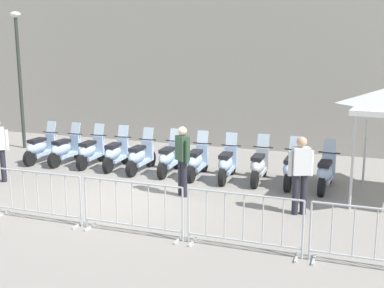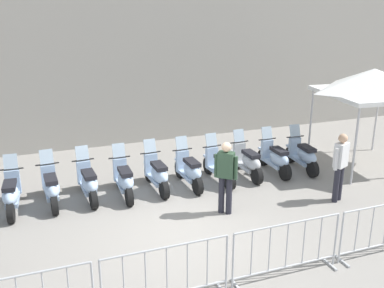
{
  "view_description": "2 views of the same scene",
  "coord_description": "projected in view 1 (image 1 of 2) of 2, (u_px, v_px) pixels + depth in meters",
  "views": [
    {
      "loc": [
        6.26,
        -9.31,
        3.59
      ],
      "look_at": [
        0.43,
        2.51,
        0.92
      ],
      "focal_mm": 44.73,
      "sensor_mm": 36.0,
      "label": 1
    },
    {
      "loc": [
        -1.99,
        -8.07,
        4.71
      ],
      "look_at": [
        0.61,
        2.12,
        1.29
      ],
      "focal_mm": 41.12,
      "sensor_mm": 36.0,
      "label": 2
    }
  ],
  "objects": [
    {
      "name": "barrier_segment_4",
      "position": [
        243.0,
        223.0,
        8.52
      ],
      "size": [
        2.12,
        0.65,
        1.07
      ],
      "color": "#B2B5B7",
      "rests_on": "ground"
    },
    {
      "name": "motorcycle_1",
      "position": [
        65.0,
        150.0,
        14.92
      ],
      "size": [
        0.56,
        1.72,
        1.24
      ],
      "color": "black",
      "rests_on": "ground"
    },
    {
      "name": "barrier_segment_3",
      "position": [
        132.0,
        208.0,
        9.27
      ],
      "size": [
        2.12,
        0.65,
        1.07
      ],
      "color": "#B2B5B7",
      "rests_on": "ground"
    },
    {
      "name": "motorcycle_3",
      "position": [
        116.0,
        154.0,
        14.37
      ],
      "size": [
        0.65,
        1.72,
        1.24
      ],
      "color": "black",
      "rests_on": "ground"
    },
    {
      "name": "officer_near_row_end",
      "position": [
        182.0,
        157.0,
        11.6
      ],
      "size": [
        0.47,
        0.38,
        1.73
      ],
      "color": "#23232D",
      "rests_on": "ground"
    },
    {
      "name": "street_lamp",
      "position": [
        19.0,
        65.0,
        16.85
      ],
      "size": [
        0.36,
        0.36,
        4.81
      ],
      "color": "#2D332D",
      "rests_on": "ground"
    },
    {
      "name": "motorcycle_4",
      "position": [
        140.0,
        157.0,
        13.95
      ],
      "size": [
        0.57,
        1.73,
        1.24
      ],
      "color": "black",
      "rests_on": "ground"
    },
    {
      "name": "barrier_segment_5",
      "position": [
        376.0,
        239.0,
        7.77
      ],
      "size": [
        2.12,
        0.65,
        1.07
      ],
      "color": "#B2B5B7",
      "rests_on": "ground"
    },
    {
      "name": "motorcycle_10",
      "position": [
        325.0,
        173.0,
        12.16
      ],
      "size": [
        0.56,
        1.72,
        1.24
      ],
      "color": "black",
      "rests_on": "ground"
    },
    {
      "name": "motorcycle_0",
      "position": [
        41.0,
        148.0,
        15.16
      ],
      "size": [
        0.56,
        1.73,
        1.24
      ],
      "color": "black",
      "rests_on": "ground"
    },
    {
      "name": "motorcycle_7",
      "position": [
        227.0,
        164.0,
        13.07
      ],
      "size": [
        0.64,
        1.72,
        1.24
      ],
      "color": "black",
      "rests_on": "ground"
    },
    {
      "name": "officer_mid_plaza",
      "position": [
        300.0,
        171.0,
        10.3
      ],
      "size": [
        0.49,
        0.37,
        1.73
      ],
      "color": "#23232D",
      "rests_on": "ground"
    },
    {
      "name": "building_facade",
      "position": [
        224.0,
        0.0,
        17.72
      ],
      "size": [
        28.1,
        5.34,
        10.62
      ],
      "primitive_type": "cube",
      "rotation": [
        0.0,
        0.0,
        0.11
      ],
      "color": "#9E998E",
      "rests_on": "ground"
    },
    {
      "name": "motorcycle_2",
      "position": [
        91.0,
        152.0,
        14.67
      ],
      "size": [
        0.62,
        1.72,
        1.24
      ],
      "color": "black",
      "rests_on": "ground"
    },
    {
      "name": "motorcycle_6",
      "position": [
        197.0,
        162.0,
        13.38
      ],
      "size": [
        0.62,
        1.72,
        1.24
      ],
      "color": "black",
      "rests_on": "ground"
    },
    {
      "name": "motorcycle_9",
      "position": [
        291.0,
        169.0,
        12.53
      ],
      "size": [
        0.57,
        1.73,
        1.24
      ],
      "color": "black",
      "rests_on": "ground"
    },
    {
      "name": "motorcycle_8",
      "position": [
        259.0,
        166.0,
        12.85
      ],
      "size": [
        0.61,
        1.72,
        1.24
      ],
      "color": "black",
      "rests_on": "ground"
    },
    {
      "name": "ground_plane",
      "position": [
        130.0,
        198.0,
        11.61
      ],
      "size": [
        120.0,
        120.0,
        0.0
      ],
      "primitive_type": "plane",
      "color": "gray"
    },
    {
      "name": "motorcycle_5",
      "position": [
        169.0,
        159.0,
        13.73
      ],
      "size": [
        0.63,
        1.72,
        1.24
      ],
      "color": "black",
      "rests_on": "ground"
    },
    {
      "name": "barrier_segment_2",
      "position": [
        38.0,
        196.0,
        10.02
      ],
      "size": [
        2.12,
        0.65,
        1.07
      ],
      "color": "#B2B5B7",
      "rests_on": "ground"
    }
  ]
}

